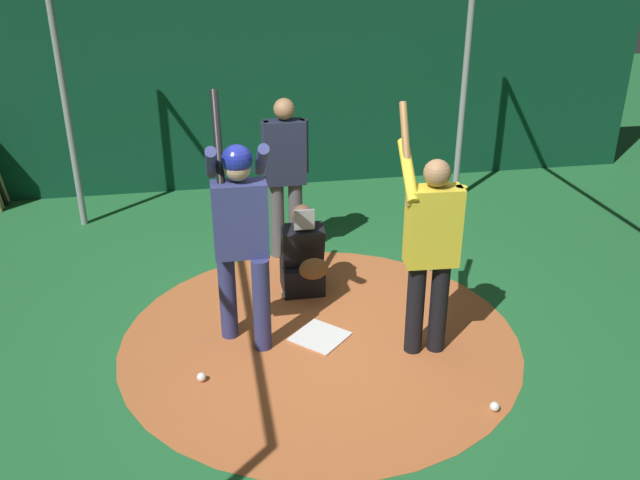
{
  "coord_description": "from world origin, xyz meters",
  "views": [
    {
      "loc": [
        4.94,
        -0.9,
        3.26
      ],
      "look_at": [
        0.0,
        0.0,
        0.95
      ],
      "focal_mm": 37.65,
      "sensor_mm": 36.0,
      "label": 1
    }
  ],
  "objects": [
    {
      "name": "cage_frame",
      "position": [
        0.0,
        0.0,
        2.18
      ],
      "size": [
        6.14,
        4.86,
        3.08
      ],
      "color": "gray",
      "rests_on": "ground"
    },
    {
      "name": "dirt_circle",
      "position": [
        0.0,
        0.0,
        0.0
      ],
      "size": [
        3.49,
        3.49,
        0.01
      ],
      "primitive_type": "cylinder",
      "color": "#B76033",
      "rests_on": "ground"
    },
    {
      "name": "visitor",
      "position": [
        0.33,
        0.84,
        0.99
      ],
      "size": [
        0.55,
        0.5,
        2.07
      ],
      "rotation": [
        0.0,
        0.0,
        -0.07
      ],
      "color": "black",
      "rests_on": "ground"
    },
    {
      "name": "home_plate",
      "position": [
        0.0,
        0.0,
        0.01
      ],
      "size": [
        0.59,
        0.59,
        0.01
      ],
      "primitive_type": "cube",
      "rotation": [
        0.0,
        0.0,
        0.79
      ],
      "color": "white",
      "rests_on": "dirt_circle"
    },
    {
      "name": "catcher",
      "position": [
        -0.85,
        -0.01,
        0.36
      ],
      "size": [
        0.58,
        0.4,
        0.93
      ],
      "color": "black",
      "rests_on": "ground"
    },
    {
      "name": "back_wall",
      "position": [
        -4.1,
        0.0,
        1.55
      ],
      "size": [
        0.22,
        10.7,
        3.08
      ],
      "color": "#0C3D26",
      "rests_on": "ground"
    },
    {
      "name": "batter",
      "position": [
        -0.07,
        -0.65,
        1.08
      ],
      "size": [
        0.68,
        0.49,
        2.12
      ],
      "color": "navy",
      "rests_on": "ground"
    },
    {
      "name": "umpire",
      "position": [
        -1.71,
        -0.06,
        0.98
      ],
      "size": [
        0.22,
        0.49,
        1.75
      ],
      "color": "#4C4C51",
      "rests_on": "ground"
    },
    {
      "name": "baseball_2",
      "position": [
        1.22,
        1.1,
        0.04
      ],
      "size": [
        0.07,
        0.07,
        0.07
      ],
      "primitive_type": "sphere",
      "color": "white",
      "rests_on": "dirt_circle"
    },
    {
      "name": "baseball_1",
      "position": [
        0.46,
        -1.04,
        0.04
      ],
      "size": [
        0.07,
        0.07,
        0.07
      ],
      "primitive_type": "sphere",
      "color": "white",
      "rests_on": "dirt_circle"
    },
    {
      "name": "ground_plane",
      "position": [
        0.0,
        0.0,
        0.0
      ],
      "size": [
        26.7,
        26.7,
        0.0
      ],
      "primitive_type": "plane",
      "color": "#216633"
    },
    {
      "name": "baseball_0",
      "position": [
        -0.74,
        -0.21,
        0.04
      ],
      "size": [
        0.07,
        0.07,
        0.07
      ],
      "primitive_type": "sphere",
      "color": "white",
      "rests_on": "dirt_circle"
    }
  ]
}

